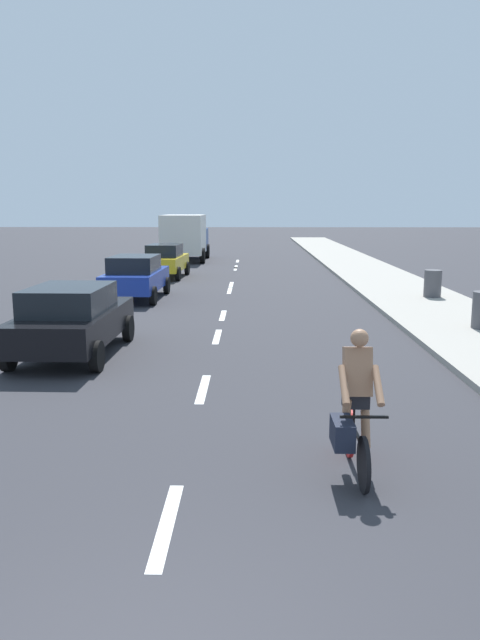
# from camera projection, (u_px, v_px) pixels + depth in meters

# --- Properties ---
(ground_plane) EXTENTS (160.00, 160.00, 0.00)m
(ground_plane) POSITION_uv_depth(u_px,v_px,m) (229.00, 294.00, 23.60)
(ground_plane) COLOR #2D2D33
(sidewalk_strip) EXTENTS (3.60, 80.00, 0.14)m
(sidewalk_strip) POSITION_uv_depth(u_px,v_px,m) (393.00, 286.00, 25.42)
(sidewalk_strip) COLOR #9E998E
(sidewalk_strip) RESTS_ON ground
(lane_stripe_1) EXTENTS (0.16, 1.80, 0.01)m
(lane_stripe_1) POSITION_uv_depth(u_px,v_px,m) (167.00, 524.00, 6.44)
(lane_stripe_1) COLOR white
(lane_stripe_1) RESTS_ON ground
(lane_stripe_2) EXTENTS (0.16, 1.80, 0.01)m
(lane_stripe_2) POSITION_uv_depth(u_px,v_px,m) (203.00, 389.00, 11.23)
(lane_stripe_2) COLOR white
(lane_stripe_2) RESTS_ON ground
(lane_stripe_3) EXTENTS (0.16, 1.80, 0.01)m
(lane_stripe_3) POSITION_uv_depth(u_px,v_px,m) (217.00, 337.00, 15.76)
(lane_stripe_3) COLOR white
(lane_stripe_3) RESTS_ON ground
(lane_stripe_4) EXTENTS (0.16, 1.80, 0.01)m
(lane_stripe_4) POSITION_uv_depth(u_px,v_px,m) (223.00, 315.00, 18.85)
(lane_stripe_4) COLOR white
(lane_stripe_4) RESTS_ON ground
(lane_stripe_5) EXTENTS (0.16, 1.80, 0.01)m
(lane_stripe_5) POSITION_uv_depth(u_px,v_px,m) (230.00, 291.00, 24.44)
(lane_stripe_5) COLOR white
(lane_stripe_5) RESTS_ON ground
(lane_stripe_6) EXTENTS (0.16, 1.80, 0.01)m
(lane_stripe_6) POSITION_uv_depth(u_px,v_px,m) (231.00, 285.00, 26.35)
(lane_stripe_6) COLOR white
(lane_stripe_6) RESTS_ON ground
(lane_stripe_7) EXTENTS (0.16, 1.80, 0.01)m
(lane_stripe_7) POSITION_uv_depth(u_px,v_px,m) (235.00, 269.00, 33.10)
(lane_stripe_7) COLOR white
(lane_stripe_7) RESTS_ON ground
(lane_stripe_8) EXTENTS (0.16, 1.80, 0.01)m
(lane_stripe_8) POSITION_uv_depth(u_px,v_px,m) (236.00, 267.00, 34.12)
(lane_stripe_8) COLOR white
(lane_stripe_8) RESTS_ON ground
(lane_stripe_9) EXTENTS (0.16, 1.80, 0.01)m
(lane_stripe_9) POSITION_uv_depth(u_px,v_px,m) (238.00, 261.00, 37.85)
(lane_stripe_9) COLOR white
(lane_stripe_9) RESTS_ON ground
(cyclist) EXTENTS (0.62, 1.71, 1.82)m
(cyclist) POSITION_uv_depth(u_px,v_px,m) (354.00, 410.00, 7.52)
(cyclist) COLOR black
(cyclist) RESTS_ON ground
(parked_car_black) EXTENTS (2.04, 4.32, 1.57)m
(parked_car_black) POSITION_uv_depth(u_px,v_px,m) (72.00, 318.00, 13.65)
(parked_car_black) COLOR black
(parked_car_black) RESTS_ON ground
(parked_car_blue) EXTENTS (2.00, 4.19, 1.57)m
(parked_car_blue) POSITION_uv_depth(u_px,v_px,m) (136.00, 276.00, 22.04)
(parked_car_blue) COLOR #1E389E
(parked_car_blue) RESTS_ON ground
(parked_car_yellow) EXTENTS (1.96, 3.91, 1.57)m
(parked_car_yellow) POSITION_uv_depth(u_px,v_px,m) (165.00, 260.00, 28.81)
(parked_car_yellow) COLOR gold
(parked_car_yellow) RESTS_ON ground
(delivery_truck) EXTENTS (2.69, 6.24, 2.80)m
(delivery_truck) POSITION_uv_depth(u_px,v_px,m) (185.00, 236.00, 37.88)
(delivery_truck) COLOR #23478C
(delivery_truck) RESTS_ON ground
(trash_bin_far) EXTENTS (0.60, 0.60, 0.95)m
(trash_bin_far) POSITION_uv_depth(u_px,v_px,m) (433.00, 283.00, 21.71)
(trash_bin_far) COLOR #47474C
(trash_bin_far) RESTS_ON sidewalk_strip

